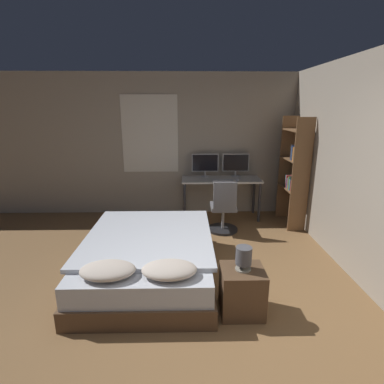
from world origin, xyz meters
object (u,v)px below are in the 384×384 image
bed (149,257)px  nightstand (242,291)px  bedside_lamp (244,257)px  bookshelf (295,169)px  office_chair (223,212)px  keyboard (222,181)px  computer_mouse (238,180)px  desk (221,184)px  monitor_left (205,164)px  monitor_right (236,164)px

bed → nightstand: size_ratio=4.19×
bedside_lamp → bookshelf: size_ratio=0.13×
office_chair → bedside_lamp: bearing=-91.7°
bedside_lamp → keyboard: 2.63m
nightstand → computer_mouse: computer_mouse is taller
computer_mouse → office_chair: office_chair is taller
desk → keyboard: keyboard is taller
bedside_lamp → computer_mouse: size_ratio=3.50×
bed → keyboard: bearing=59.0°
bedside_lamp → desk: desk is taller
monitor_left → monitor_right: size_ratio=1.00×
computer_mouse → office_chair: size_ratio=0.08×
desk → office_chair: 0.76m
computer_mouse → office_chair: (-0.31, -0.51, -0.44)m
monitor_right → bookshelf: 1.11m
monitor_right → bookshelf: (0.94, -0.59, 0.00)m
bedside_lamp → office_chair: size_ratio=0.27×
bed → office_chair: bearing=51.4°
desk → monitor_right: size_ratio=2.90×
nightstand → monitor_right: bearing=82.6°
bed → computer_mouse: (1.42, 1.90, 0.53)m
monitor_right → bedside_lamp: bearing=-97.4°
desk → bookshelf: size_ratio=0.77×
bedside_lamp → keyboard: size_ratio=0.66×
keyboard → office_chair: (-0.03, -0.51, -0.43)m
monitor_right → keyboard: size_ratio=1.37×
office_chair → bed: bearing=-128.6°
bed → bookshelf: (2.38, 1.68, 0.77)m
bookshelf → keyboard: bearing=169.9°
desk → bookshelf: bearing=-18.1°
bedside_lamp → computer_mouse: (0.37, 2.62, 0.15)m
monitor_left → office_chair: (0.26, -0.88, -0.67)m
bookshelf → monitor_right: bearing=147.9°
nightstand → keyboard: keyboard is taller
bed → bedside_lamp: bearing=-34.8°
bedside_lamp → keyboard: keyboard is taller
computer_mouse → monitor_left: bearing=147.1°
keyboard → computer_mouse: 0.28m
office_chair → bookshelf: size_ratio=0.47×
monitor_right → office_chair: size_ratio=0.56×
monitor_left → bookshelf: bearing=-21.1°
bedside_lamp → monitor_left: bearing=93.8°
desk → office_chair: office_chair is taller
desk → monitor_left: monitor_left is taller
nightstand → computer_mouse: size_ratio=7.06×
nightstand → office_chair: office_chair is taller
office_chair → computer_mouse: bearing=58.8°
monitor_left → keyboard: size_ratio=1.37×
bookshelf → bedside_lamp: bearing=-119.1°
keyboard → bed: bearing=-121.0°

